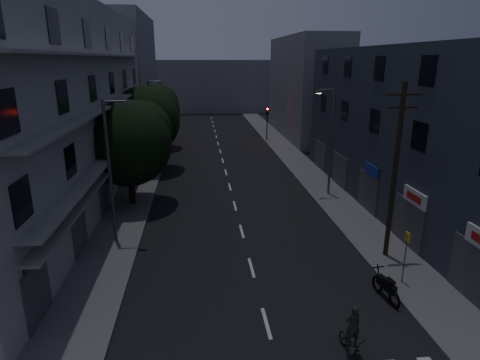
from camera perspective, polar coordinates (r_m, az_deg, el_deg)
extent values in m
plane|color=black|center=(38.01, -2.08, 1.31)|extent=(160.00, 160.00, 0.00)
cube|color=#565659|center=(38.23, -13.36, 1.07)|extent=(3.00, 90.00, 0.15)
cube|color=#565659|center=(39.20, 8.93, 1.71)|extent=(3.00, 90.00, 0.15)
cube|color=beige|center=(17.11, 3.77, -19.62)|extent=(0.15, 2.00, 0.01)
cube|color=beige|center=(20.85, 1.64, -12.32)|extent=(0.15, 2.00, 0.01)
cube|color=beige|center=(24.85, 0.25, -7.29)|extent=(0.15, 2.00, 0.01)
cube|color=beige|center=(28.99, -0.73, -3.68)|extent=(0.15, 2.00, 0.01)
cube|color=beige|center=(33.23, -1.46, -0.97)|extent=(0.15, 2.00, 0.01)
cube|color=beige|center=(37.52, -2.02, 1.12)|extent=(0.15, 2.00, 0.01)
cube|color=beige|center=(41.86, -2.47, 2.77)|extent=(0.15, 2.00, 0.01)
cube|color=beige|center=(46.24, -2.83, 4.12)|extent=(0.15, 2.00, 0.01)
cube|color=beige|center=(50.63, -3.13, 5.23)|extent=(0.15, 2.00, 0.01)
cube|color=beige|center=(55.04, -3.39, 6.17)|extent=(0.15, 2.00, 0.01)
cube|color=beige|center=(59.46, -3.60, 6.96)|extent=(0.15, 2.00, 0.01)
cube|color=beige|center=(63.90, -3.79, 7.65)|extent=(0.15, 2.00, 0.01)
cube|color=beige|center=(68.34, -3.95, 8.24)|extent=(0.15, 2.00, 0.01)
cube|color=beige|center=(72.79, -4.10, 8.77)|extent=(0.15, 2.00, 0.01)
cube|color=#9E9E9A|center=(31.19, -24.12, 9.58)|extent=(6.00, 36.00, 14.00)
cube|color=black|center=(17.88, -27.17, -12.35)|extent=(0.06, 1.60, 1.60)
cube|color=black|center=(23.03, -22.06, -5.22)|extent=(0.06, 1.60, 1.60)
cube|color=black|center=(28.51, -18.93, -0.74)|extent=(0.06, 1.60, 1.60)
cube|color=black|center=(34.16, -16.83, 2.28)|extent=(0.06, 1.60, 1.60)
cube|color=black|center=(39.92, -15.33, 4.43)|extent=(0.06, 1.60, 1.60)
cube|color=black|center=(45.74, -14.20, 6.04)|extent=(0.06, 1.60, 1.60)
cube|color=black|center=(16.67, -28.62, -2.61)|extent=(0.06, 1.60, 1.60)
cube|color=black|center=(22.10, -22.96, 2.51)|extent=(0.06, 1.60, 1.60)
cube|color=black|center=(27.76, -19.55, 5.57)|extent=(0.06, 1.60, 1.60)
cube|color=black|center=(33.54, -17.29, 7.57)|extent=(0.06, 1.60, 1.60)
cube|color=black|center=(39.39, -15.69, 8.98)|extent=(0.06, 1.60, 1.60)
cube|color=black|center=(45.28, -14.49, 10.02)|extent=(0.06, 1.60, 1.60)
cube|color=black|center=(16.01, -30.23, 8.27)|extent=(0.06, 1.60, 1.60)
cube|color=black|center=(21.60, -23.94, 10.75)|extent=(0.06, 1.60, 1.60)
cube|color=black|center=(27.37, -20.22, 12.14)|extent=(0.06, 1.60, 1.60)
cube|color=black|center=(33.22, -17.78, 13.02)|extent=(0.06, 1.60, 1.60)
cube|color=black|center=(39.12, -16.06, 13.62)|extent=(0.06, 1.60, 1.60)
cube|color=black|center=(45.04, -14.79, 14.06)|extent=(0.06, 1.60, 1.60)
cube|color=black|center=(21.58, -24.99, 19.19)|extent=(0.06, 1.60, 1.60)
cube|color=black|center=(27.35, -20.93, 18.81)|extent=(0.06, 1.60, 1.60)
cube|color=black|center=(33.21, -18.29, 18.52)|extent=(0.06, 1.60, 1.60)
cube|color=black|center=(39.10, -16.46, 18.29)|extent=(0.06, 1.60, 1.60)
cube|color=black|center=(45.03, -15.11, 18.12)|extent=(0.06, 1.60, 1.60)
cube|color=gray|center=(30.76, -17.24, 4.52)|extent=(1.00, 32.40, 0.12)
cube|color=gray|center=(30.28, -17.77, 10.44)|extent=(1.00, 32.40, 0.12)
cube|color=gray|center=(30.14, -18.33, 16.48)|extent=(1.00, 32.40, 0.12)
cube|color=gray|center=(30.97, -17.28, 2.89)|extent=(0.80, 32.40, 0.12)
cube|color=#424247|center=(18.16, -26.88, -14.01)|extent=(0.06, 2.40, 2.40)
cube|color=#424247|center=(23.24, -21.87, -6.60)|extent=(0.06, 2.40, 2.40)
cube|color=#424247|center=(28.68, -18.80, -1.88)|extent=(0.06, 2.40, 2.40)
cube|color=#424247|center=(34.31, -16.73, 1.31)|extent=(0.06, 2.40, 2.40)
cube|color=#424247|center=(40.04, -15.25, 3.60)|extent=(0.06, 2.40, 2.40)
cube|color=#424247|center=(45.85, -14.13, 5.30)|extent=(0.06, 2.40, 2.40)
cube|color=#2B2F3B|center=(29.74, 23.37, 6.44)|extent=(6.00, 28.00, 11.00)
cube|color=black|center=(22.99, 24.13, 5.70)|extent=(0.06, 1.40, 1.50)
cube|color=black|center=(27.82, 18.57, 7.99)|extent=(0.06, 1.40, 1.50)
cube|color=black|center=(32.85, 14.64, 9.55)|extent=(0.06, 1.40, 1.50)
cube|color=black|center=(38.02, 11.74, 10.66)|extent=(0.06, 1.40, 1.50)
cube|color=black|center=(22.67, 25.15, 13.89)|extent=(0.06, 1.40, 1.50)
cube|color=black|center=(27.55, 19.22, 14.77)|extent=(0.06, 1.40, 1.50)
cube|color=black|center=(32.63, 15.08, 15.30)|extent=(0.06, 1.40, 1.50)
cube|color=black|center=(37.83, 12.05, 15.63)|extent=(0.06, 1.40, 1.50)
cube|color=#424247|center=(20.14, 30.19, -11.43)|extent=(0.06, 3.00, 2.60)
cube|color=#424247|center=(24.29, 22.74, -5.69)|extent=(0.06, 3.00, 2.60)
cube|color=#424247|center=(28.90, 17.65, -1.63)|extent=(0.06, 3.00, 2.60)
cube|color=#424247|center=(33.78, 14.01, 1.29)|extent=(0.06, 3.00, 2.60)
cube|color=#424247|center=(38.82, 11.30, 3.46)|extent=(0.06, 3.00, 2.60)
cube|color=silver|center=(23.29, 23.63, -2.28)|extent=(0.12, 2.20, 0.80)
cube|color=#B21414|center=(23.25, 23.46, -2.29)|extent=(0.02, 1.40, 0.36)
cube|color=navy|center=(27.96, 18.23, 1.35)|extent=(0.12, 2.00, 0.70)
cube|color=slate|center=(60.33, -15.62, 14.18)|extent=(6.00, 20.00, 16.00)
cube|color=slate|center=(55.59, 9.29, 12.84)|extent=(6.00, 20.00, 13.00)
cube|color=slate|center=(81.74, -4.43, 13.16)|extent=(24.00, 8.00, 10.00)
cylinder|color=black|center=(29.52, -15.28, 0.49)|extent=(0.44, 0.44, 4.02)
sphere|color=black|center=(28.96, -15.64, 5.07)|extent=(6.03, 6.03, 6.03)
sphere|color=black|center=(29.42, -13.78, 6.88)|extent=(4.22, 4.22, 4.22)
sphere|color=black|center=(28.43, -17.40, 5.64)|extent=(3.92, 3.92, 3.92)
cylinder|color=black|center=(38.51, -13.07, 4.52)|extent=(0.44, 0.44, 4.18)
sphere|color=black|center=(38.08, -13.32, 8.21)|extent=(6.29, 6.29, 6.29)
sphere|color=black|center=(38.64, -11.85, 9.60)|extent=(4.40, 4.40, 4.40)
sphere|color=black|center=(37.50, -14.68, 8.72)|extent=(4.09, 4.09, 4.09)
cylinder|color=black|center=(48.20, -12.09, 6.85)|extent=(0.44, 0.44, 3.93)
sphere|color=black|center=(47.86, -12.26, 9.63)|extent=(5.87, 5.87, 5.87)
sphere|color=black|center=(48.42, -11.17, 10.64)|extent=(4.11, 4.11, 4.11)
sphere|color=black|center=(47.31, -13.26, 10.02)|extent=(3.81, 3.81, 3.81)
cylinder|color=black|center=(51.88, 3.85, 7.46)|extent=(0.12, 0.12, 3.20)
cube|color=black|center=(51.59, 3.90, 9.71)|extent=(0.28, 0.22, 0.90)
sphere|color=#FF0C05|center=(51.40, 3.93, 10.05)|extent=(0.22, 0.22, 0.22)
sphere|color=#3F330C|center=(51.44, 3.93, 9.72)|extent=(0.22, 0.22, 0.22)
sphere|color=black|center=(51.47, 3.92, 9.39)|extent=(0.22, 0.22, 0.22)
cylinder|color=black|center=(52.30, -10.39, 7.30)|extent=(0.12, 0.12, 3.20)
cube|color=black|center=(52.01, -10.51, 9.53)|extent=(0.28, 0.22, 0.90)
sphere|color=#FF0C05|center=(51.82, -10.55, 9.87)|extent=(0.22, 0.22, 0.22)
sphere|color=#3F330C|center=(51.86, -10.53, 9.54)|extent=(0.22, 0.22, 0.22)
sphere|color=black|center=(51.90, -10.51, 9.21)|extent=(0.22, 0.22, 0.22)
cylinder|color=#515258|center=(23.08, -18.02, 0.89)|extent=(0.18, 0.18, 8.00)
cylinder|color=#515258|center=(22.26, -17.40, 10.64)|extent=(1.20, 0.10, 0.10)
cube|color=#515258|center=(22.17, -15.82, 10.36)|extent=(0.45, 0.25, 0.18)
cube|color=#4C4C4C|center=(22.18, -15.80, 10.10)|extent=(0.35, 0.18, 0.04)
cylinder|color=#5A5E62|center=(30.87, 12.88, 5.18)|extent=(0.18, 0.18, 8.00)
cylinder|color=#5A5E62|center=(30.16, 12.26, 12.45)|extent=(1.20, 0.10, 0.10)
cube|color=#5A5E62|center=(29.99, 11.13, 12.20)|extent=(0.45, 0.25, 0.18)
cube|color=#FFD88C|center=(30.00, 11.12, 12.01)|extent=(0.35, 0.18, 0.04)
cylinder|color=#525359|center=(42.27, -12.63, 8.25)|extent=(0.18, 0.18, 8.00)
cylinder|color=#525359|center=(41.83, -12.14, 13.58)|extent=(1.20, 0.10, 0.10)
cube|color=#525359|center=(41.79, -11.28, 13.42)|extent=(0.45, 0.25, 0.18)
cube|color=#4C4C4C|center=(41.79, -11.27, 13.28)|extent=(0.35, 0.18, 0.04)
cylinder|color=black|center=(21.55, 21.13, 0.86)|extent=(0.24, 0.24, 9.00)
cube|color=black|center=(20.90, 22.27, 11.19)|extent=(1.80, 0.10, 0.10)
cube|color=black|center=(20.95, 22.08, 9.57)|extent=(1.50, 0.10, 0.10)
cylinder|color=#595B60|center=(20.23, 22.39, -10.21)|extent=(0.06, 0.06, 2.50)
cube|color=yellow|center=(19.79, 22.73, -7.49)|extent=(0.05, 0.35, 0.45)
torus|color=black|center=(18.98, 21.10, -15.62)|extent=(0.22, 0.78, 0.77)
torus|color=black|center=(19.89, 18.93, -13.80)|extent=(0.22, 0.78, 0.77)
cube|color=black|center=(19.26, 20.09, -13.80)|extent=(0.43, 1.23, 0.38)
cube|color=black|center=(19.01, 20.46, -13.29)|extent=(0.39, 0.53, 0.11)
cylinder|color=black|center=(19.62, 19.16, -12.63)|extent=(0.13, 0.48, 0.92)
cube|color=black|center=(19.54, 19.08, -11.64)|extent=(0.60, 0.12, 0.04)
imported|color=black|center=(15.93, 15.52, -21.59)|extent=(0.81, 1.65, 0.83)
imported|color=black|center=(15.46, 15.76, -19.26)|extent=(0.64, 0.47, 1.59)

